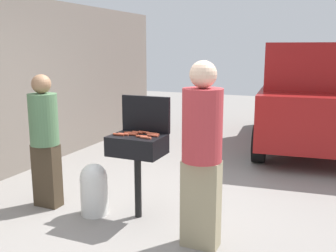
{
  "coord_description": "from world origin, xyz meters",
  "views": [
    {
      "loc": [
        1.96,
        -3.88,
        1.94
      ],
      "look_at": [
        0.1,
        0.38,
        1.0
      ],
      "focal_mm": 41.6,
      "sensor_mm": 36.0,
      "label": 1
    }
  ],
  "objects": [
    {
      "name": "ground_plane",
      "position": [
        0.0,
        0.0,
        0.0
      ],
      "size": [
        24.0,
        24.0,
        0.0
      ],
      "primitive_type": "plane",
      "color": "gray"
    },
    {
      "name": "house_wall_side",
      "position": [
        -2.63,
        1.0,
        1.36
      ],
      "size": [
        0.24,
        8.0,
        2.72
      ],
      "primitive_type": "cube",
      "color": "slate",
      "rests_on": "ground"
    },
    {
      "name": "bbq_grill",
      "position": [
        -0.06,
        -0.12,
        0.82
      ],
      "size": [
        0.6,
        0.44,
        0.97
      ],
      "color": "black",
      "rests_on": "ground"
    },
    {
      "name": "grill_lid_open",
      "position": [
        -0.06,
        0.1,
        1.18
      ],
      "size": [
        0.6,
        0.05,
        0.42
      ],
      "primitive_type": "cube",
      "color": "black",
      "rests_on": "bbq_grill"
    },
    {
      "name": "hot_dog_0",
      "position": [
        -0.04,
        0.01,
        0.98
      ],
      "size": [
        0.13,
        0.04,
        0.03
      ],
      "primitive_type": "cylinder",
      "rotation": [
        0.0,
        1.57,
        -0.07
      ],
      "color": "#AD4228",
      "rests_on": "bbq_grill"
    },
    {
      "name": "hot_dog_1",
      "position": [
        0.07,
        -0.02,
        0.98
      ],
      "size": [
        0.13,
        0.03,
        0.03
      ],
      "primitive_type": "cylinder",
      "rotation": [
        0.0,
        1.57,
        0.05
      ],
      "color": "#B74C33",
      "rests_on": "bbq_grill"
    },
    {
      "name": "hot_dog_2",
      "position": [
        -0.16,
        -0.11,
        0.98
      ],
      "size": [
        0.13,
        0.03,
        0.03
      ],
      "primitive_type": "cylinder",
      "rotation": [
        0.0,
        1.57,
        0.04
      ],
      "color": "#AD4228",
      "rests_on": "bbq_grill"
    },
    {
      "name": "hot_dog_3",
      "position": [
        -0.2,
        -0.18,
        0.98
      ],
      "size": [
        0.13,
        0.03,
        0.03
      ],
      "primitive_type": "cylinder",
      "rotation": [
        0.0,
        1.57,
        -0.0
      ],
      "color": "#B74C33",
      "rests_on": "bbq_grill"
    },
    {
      "name": "hot_dog_4",
      "position": [
        -0.1,
        -0.03,
        0.98
      ],
      "size": [
        0.13,
        0.03,
        0.03
      ],
      "primitive_type": "cylinder",
      "rotation": [
        0.0,
        1.57,
        -0.06
      ],
      "color": "#AD4228",
      "rests_on": "bbq_grill"
    },
    {
      "name": "hot_dog_5",
      "position": [
        0.13,
        -0.1,
        0.98
      ],
      "size": [
        0.13,
        0.03,
        0.03
      ],
      "primitive_type": "cylinder",
      "rotation": [
        0.0,
        1.57,
        0.02
      ],
      "color": "#B74C33",
      "rests_on": "bbq_grill"
    },
    {
      "name": "hot_dog_6",
      "position": [
        -0.12,
        -0.14,
        0.98
      ],
      "size": [
        0.13,
        0.04,
        0.03
      ],
      "primitive_type": "cylinder",
      "rotation": [
        0.0,
        1.57,
        0.11
      ],
      "color": "#AD4228",
      "rests_on": "bbq_grill"
    },
    {
      "name": "hot_dog_7",
      "position": [
        0.11,
        -0.05,
        0.98
      ],
      "size": [
        0.13,
        0.04,
        0.03
      ],
      "primitive_type": "cylinder",
      "rotation": [
        0.0,
        1.57,
        0.09
      ],
      "color": "#AD4228",
      "rests_on": "bbq_grill"
    },
    {
      "name": "hot_dog_8",
      "position": [
        -0.25,
        -0.21,
        0.98
      ],
      "size": [
        0.13,
        0.03,
        0.03
      ],
      "primitive_type": "cylinder",
      "rotation": [
        0.0,
        1.57,
        0.06
      ],
      "color": "#AD4228",
      "rests_on": "bbq_grill"
    },
    {
      "name": "hot_dog_9",
      "position": [
        0.04,
        -0.19,
        0.98
      ],
      "size": [
        0.13,
        0.04,
        0.03
      ],
      "primitive_type": "cylinder",
      "rotation": [
        0.0,
        1.57,
        0.1
      ],
      "color": "#AD4228",
      "rests_on": "bbq_grill"
    },
    {
      "name": "hot_dog_10",
      "position": [
        -0.14,
        -0.08,
        0.98
      ],
      "size": [
        0.13,
        0.04,
        0.03
      ],
      "primitive_type": "cylinder",
      "rotation": [
        0.0,
        1.57,
        0.11
      ],
      "color": "#AD4228",
      "rests_on": "bbq_grill"
    },
    {
      "name": "hot_dog_11",
      "position": [
        0.1,
        -0.23,
        0.98
      ],
      "size": [
        0.13,
        0.04,
        0.03
      ],
      "primitive_type": "cylinder",
      "rotation": [
        0.0,
        1.57,
        -0.08
      ],
      "color": "#C6593D",
      "rests_on": "bbq_grill"
    },
    {
      "name": "propane_tank",
      "position": [
        -0.57,
        -0.26,
        0.32
      ],
      "size": [
        0.32,
        0.32,
        0.62
      ],
      "color": "silver",
      "rests_on": "ground"
    },
    {
      "name": "person_left",
      "position": [
        -1.24,
        -0.28,
        0.89
      ],
      "size": [
        0.34,
        0.34,
        1.63
      ],
      "rotation": [
        0.0,
        0.0,
        -0.02
      ],
      "color": "#3F3323",
      "rests_on": "ground"
    },
    {
      "name": "person_right",
      "position": [
        0.82,
        -0.47,
        0.99
      ],
      "size": [
        0.38,
        0.38,
        1.82
      ],
      "rotation": [
        0.0,
        0.0,
        2.99
      ],
      "color": "gray",
      "rests_on": "ground"
    },
    {
      "name": "parked_minivan",
      "position": [
        1.55,
        4.25,
        1.03
      ],
      "size": [
        2.4,
        4.57,
        2.02
      ],
      "rotation": [
        0.0,
        0.0,
        3.25
      ],
      "color": "maroon",
      "rests_on": "ground"
    }
  ]
}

